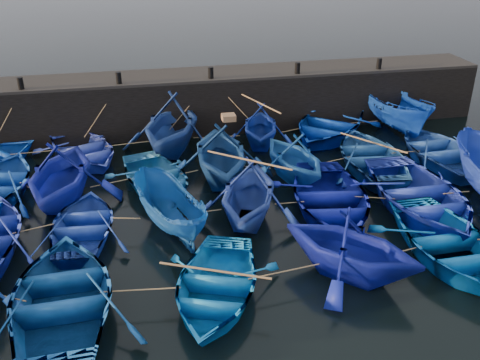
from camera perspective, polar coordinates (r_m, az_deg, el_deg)
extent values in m
plane|color=black|center=(16.65, 2.24, -7.01)|extent=(120.00, 120.00, 0.00)
cube|color=black|center=(25.46, -3.36, 8.35)|extent=(26.00, 2.50, 2.50)
cube|color=black|center=(25.08, -3.44, 11.20)|extent=(26.00, 2.50, 0.12)
cylinder|color=black|center=(24.32, -22.37, 9.53)|extent=(0.24, 0.24, 0.50)
cylinder|color=black|center=(23.90, -12.82, 10.58)|extent=(0.24, 0.24, 0.50)
cylinder|color=black|center=(24.14, -3.13, 11.35)|extent=(0.24, 0.24, 0.50)
cylinder|color=black|center=(25.02, 6.15, 11.79)|extent=(0.24, 0.24, 0.50)
cylinder|color=black|center=(26.49, 14.62, 11.93)|extent=(0.24, 0.24, 0.50)
imported|color=#3143BD|center=(22.95, -16.40, 3.14)|extent=(4.98, 5.66, 0.97)
imported|color=navy|center=(22.77, -7.34, 6.03)|extent=(5.72, 6.10, 2.58)
imported|color=navy|center=(23.29, 2.16, 5.85)|extent=(3.90, 4.27, 1.92)
imported|color=navy|center=(24.80, 9.45, 5.88)|extent=(6.65, 6.85, 1.16)
imported|color=#0B389A|center=(26.02, 16.36, 7.06)|extent=(2.24, 5.13, 1.94)
imported|color=navy|center=(19.38, -18.57, 0.76)|extent=(4.78, 5.28, 2.42)
imported|color=blue|center=(19.89, -8.92, 0.19)|extent=(4.32, 5.21, 0.94)
imported|color=navy|center=(19.96, -2.04, 3.02)|extent=(4.32, 4.92, 2.46)
imported|color=#1854A4|center=(20.28, 5.80, 2.57)|extent=(4.04, 4.43, 1.99)
imported|color=navy|center=(22.00, 13.82, 2.56)|extent=(4.20, 5.48, 1.06)
imported|color=#224C93|center=(23.38, 20.54, 3.03)|extent=(3.80, 5.17, 1.04)
imported|color=#1F3EAD|center=(17.59, -16.31, -4.55)|extent=(3.29, 4.35, 0.85)
imported|color=navy|center=(17.15, -7.65, -3.14)|extent=(2.77, 4.26, 1.54)
imported|color=#243F94|center=(17.34, 0.90, -1.28)|extent=(4.87, 5.20, 2.21)
imported|color=navy|center=(18.31, 9.55, -2.00)|extent=(4.64, 5.92, 1.12)
imported|color=#192C9A|center=(19.21, 18.62, -1.53)|extent=(4.15, 5.79, 1.20)
imported|color=navy|center=(14.48, -18.31, -11.69)|extent=(4.06, 5.55, 1.12)
imported|color=blue|center=(14.28, -2.69, -11.22)|extent=(4.51, 5.28, 0.93)
imported|color=navy|center=(15.08, 11.83, -6.80)|extent=(5.29, 5.27, 2.11)
imported|color=#0558A4|center=(16.93, 21.46, -6.33)|extent=(3.68, 5.12, 1.06)
cube|color=brown|center=(19.51, -1.22, 6.69)|extent=(0.49, 0.45, 0.22)
cylinder|color=tan|center=(23.14, -20.99, 2.79)|extent=(1.91, 0.12, 0.04)
cylinder|color=tan|center=(22.90, -11.82, 3.81)|extent=(1.90, 0.23, 0.04)
cylinder|color=tan|center=(23.16, -2.51, 4.63)|extent=(2.02, 0.20, 0.04)
cylinder|color=tan|center=(24.07, 5.90, 5.39)|extent=(1.55, 0.50, 0.04)
cylinder|color=tan|center=(25.44, 12.94, 6.03)|extent=(1.50, 0.06, 0.04)
cylinder|color=tan|center=(20.27, -21.65, -0.71)|extent=(0.71, 0.91, 0.04)
cylinder|color=tan|center=(19.69, -13.59, -0.28)|extent=(1.45, 0.44, 0.04)
cylinder|color=tan|center=(20.01, -5.44, 0.84)|extent=(0.68, 0.23, 0.04)
cylinder|color=tan|center=(20.31, 1.89, 1.35)|extent=(0.94, 0.45, 0.04)
cylinder|color=tan|center=(21.17, 9.93, 2.05)|extent=(1.57, 0.45, 0.04)
cylinder|color=tan|center=(22.64, 17.29, 2.87)|extent=(1.20, 0.05, 0.04)
cylinder|color=tan|center=(17.61, -21.27, -4.88)|extent=(1.22, 0.38, 0.04)
cylinder|color=tan|center=(17.34, -12.02, -4.01)|extent=(0.86, 0.25, 0.04)
cylinder|color=tan|center=(17.38, -3.32, -3.33)|extent=(0.82, 0.08, 0.04)
cylinder|color=tan|center=(17.91, 5.31, -2.44)|extent=(1.01, 0.08, 0.04)
cylinder|color=tan|center=(18.71, 14.19, -1.84)|extent=(1.28, 0.47, 0.04)
cylinder|color=tan|center=(19.93, 22.08, -1.25)|extent=(0.97, 0.05, 0.04)
cylinder|color=tan|center=(14.88, -23.11, -11.51)|extent=(0.72, 0.43, 0.04)
cylinder|color=tan|center=(14.23, -10.56, -11.44)|extent=(2.03, 0.27, 0.04)
cylinder|color=tan|center=(14.67, 4.78, -9.69)|extent=(2.06, 0.30, 0.04)
cylinder|color=tan|center=(16.08, 16.81, -7.30)|extent=(1.41, 0.26, 0.04)
cylinder|color=tan|center=(24.41, -23.61, 6.15)|extent=(1.44, 0.76, 2.09)
cylinder|color=tan|center=(23.91, -14.53, 7.16)|extent=(1.72, 0.68, 2.09)
cylinder|color=tan|center=(24.08, -5.30, 8.05)|extent=(2.02, 0.48, 2.10)
cylinder|color=tan|center=(24.28, -0.77, 8.31)|extent=(1.86, 0.64, 2.09)
cylinder|color=tan|center=(25.40, 7.39, 8.93)|extent=(1.20, 0.17, 2.09)
cylinder|color=tan|center=(26.79, 14.89, 9.19)|extent=(0.50, 0.15, 2.08)
cylinder|color=#99724C|center=(22.96, 2.20, 8.15)|extent=(1.08, 2.84, 0.06)
cylinder|color=#99724C|center=(21.78, 13.98, 3.90)|extent=(1.77, 2.49, 0.06)
cylinder|color=#99724C|center=(16.84, 0.93, 2.13)|extent=(2.34, 1.97, 0.06)
cylinder|color=#99724C|center=(13.98, -2.74, -9.63)|extent=(2.74, 1.32, 0.06)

